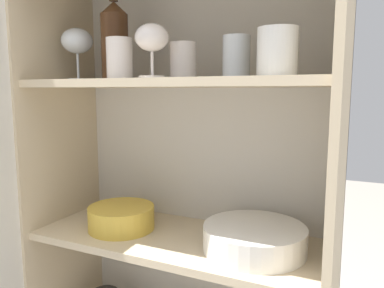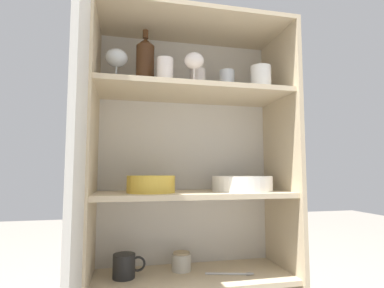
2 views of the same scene
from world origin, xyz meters
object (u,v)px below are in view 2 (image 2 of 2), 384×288
(mixing_bowl_large, at_px, (151,183))
(coffee_mug_primary, at_px, (125,266))
(plate_stack_white, at_px, (242,184))
(storage_jar, at_px, (181,262))
(wine_bottle, at_px, (145,63))

(mixing_bowl_large, bearing_deg, coffee_mug_primary, 159.87)
(plate_stack_white, height_order, mixing_bowl_large, mixing_bowl_large)
(plate_stack_white, height_order, storage_jar, plate_stack_white)
(plate_stack_white, xyz_separation_m, storage_jar, (-0.25, 0.05, -0.32))
(storage_jar, bearing_deg, coffee_mug_primary, -170.67)
(plate_stack_white, relative_size, mixing_bowl_large, 1.36)
(mixing_bowl_large, height_order, coffee_mug_primary, mixing_bowl_large)
(wine_bottle, bearing_deg, plate_stack_white, -1.63)
(plate_stack_white, bearing_deg, wine_bottle, 178.37)
(coffee_mug_primary, relative_size, storage_jar, 1.55)
(wine_bottle, height_order, mixing_bowl_large, wine_bottle)
(plate_stack_white, relative_size, coffee_mug_primary, 2.03)
(coffee_mug_primary, xyz_separation_m, storage_jar, (0.23, 0.04, -0.01))
(storage_jar, bearing_deg, plate_stack_white, -12.37)
(mixing_bowl_large, height_order, storage_jar, mixing_bowl_large)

